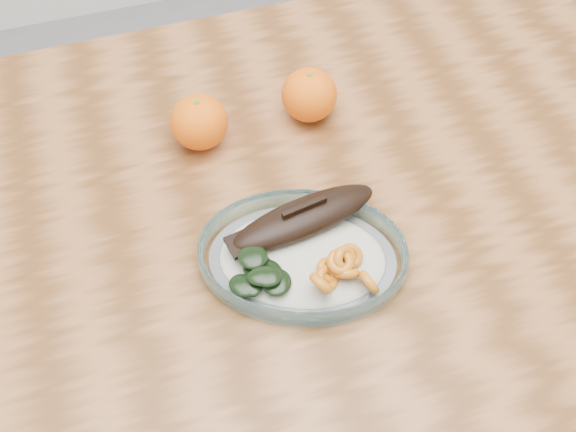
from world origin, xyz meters
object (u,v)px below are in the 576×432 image
Objects in this scene: plated_meal at (303,253)px; orange_right at (309,95)px; dining_table at (276,243)px; orange_left at (199,122)px.

orange_right reaches higher than plated_meal.
dining_table is at bearing 113.78° from plated_meal.
plated_meal is 7.59× the size of orange_right.
plated_meal is 0.25m from orange_left.
orange_left and orange_right have the same top height.
plated_meal is at bearing -87.15° from dining_table.
orange_right reaches higher than dining_table.
dining_table is 0.22m from orange_right.
orange_left is 0.16m from orange_right.
dining_table is 0.20m from orange_left.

